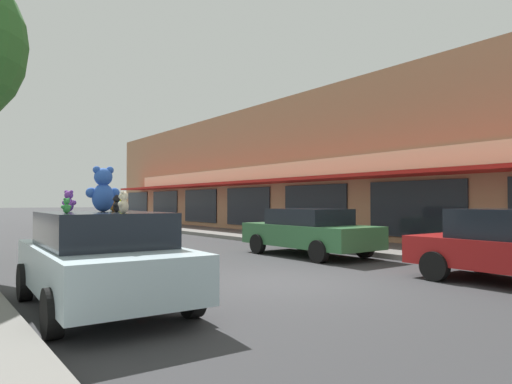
# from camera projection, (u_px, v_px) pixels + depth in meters

# --- Properties ---
(ground_plane) EXTENTS (260.00, 260.00, 0.00)m
(ground_plane) POSITION_uv_depth(u_px,v_px,m) (282.00, 283.00, 9.34)
(ground_plane) COLOR #333335
(sidewalk_far) EXTENTS (3.06, 90.00, 0.16)m
(sidewalk_far) POSITION_uv_depth(u_px,v_px,m) (454.00, 256.00, 13.15)
(sidewalk_far) COLOR slate
(sidewalk_far) RESTS_ON ground_plane
(storefront_row) EXTENTS (12.63, 40.58, 6.66)m
(storefront_row) POSITION_uv_depth(u_px,v_px,m) (354.00, 172.00, 25.33)
(storefront_row) COLOR tan
(storefront_row) RESTS_ON ground_plane
(plush_art_car) EXTENTS (2.20, 4.23, 1.50)m
(plush_art_car) POSITION_uv_depth(u_px,v_px,m) (102.00, 258.00, 7.11)
(plush_art_car) COLOR #ADC6D1
(plush_art_car) RESTS_ON ground_plane
(teddy_bear_giant) EXTENTS (0.56, 0.36, 0.75)m
(teddy_bear_giant) POSITION_uv_depth(u_px,v_px,m) (103.00, 190.00, 7.50)
(teddy_bear_giant) COLOR blue
(teddy_bear_giant) RESTS_ON plush_art_car
(teddy_bear_cream) EXTENTS (0.22, 0.21, 0.31)m
(teddy_bear_cream) POSITION_uv_depth(u_px,v_px,m) (124.00, 203.00, 6.43)
(teddy_bear_cream) COLOR beige
(teddy_bear_cream) RESTS_ON plush_art_car
(teddy_bear_teal) EXTENTS (0.26, 0.16, 0.35)m
(teddy_bear_teal) POSITION_uv_depth(u_px,v_px,m) (113.00, 201.00, 7.94)
(teddy_bear_teal) COLOR teal
(teddy_bear_teal) RESTS_ON plush_art_car
(teddy_bear_yellow) EXTENTS (0.24, 0.16, 0.32)m
(teddy_bear_yellow) POSITION_uv_depth(u_px,v_px,m) (121.00, 202.00, 8.22)
(teddy_bear_yellow) COLOR yellow
(teddy_bear_yellow) RESTS_ON plush_art_car
(teddy_bear_black) EXTENTS (0.16, 0.20, 0.27)m
(teddy_bear_black) POSITION_uv_depth(u_px,v_px,m) (117.00, 204.00, 7.24)
(teddy_bear_black) COLOR black
(teddy_bear_black) RESTS_ON plush_art_car
(teddy_bear_purple) EXTENTS (0.23, 0.25, 0.36)m
(teddy_bear_purple) POSITION_uv_depth(u_px,v_px,m) (69.00, 201.00, 7.52)
(teddy_bear_purple) COLOR purple
(teddy_bear_purple) RESTS_ON plush_art_car
(teddy_bear_orange) EXTENTS (0.17, 0.15, 0.24)m
(teddy_bear_orange) POSITION_uv_depth(u_px,v_px,m) (114.00, 205.00, 7.76)
(teddy_bear_orange) COLOR orange
(teddy_bear_orange) RESTS_ON plush_art_car
(teddy_bear_green) EXTENTS (0.17, 0.12, 0.22)m
(teddy_bear_green) POSITION_uv_depth(u_px,v_px,m) (66.00, 206.00, 6.38)
(teddy_bear_green) COLOR green
(teddy_bear_green) RESTS_ON plush_art_car
(parked_car_far_center) EXTENTS (2.07, 4.47, 1.44)m
(parked_car_far_center) POSITION_uv_depth(u_px,v_px,m) (309.00, 231.00, 14.01)
(parked_car_far_center) COLOR #336B3D
(parked_car_far_center) RESTS_ON ground_plane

